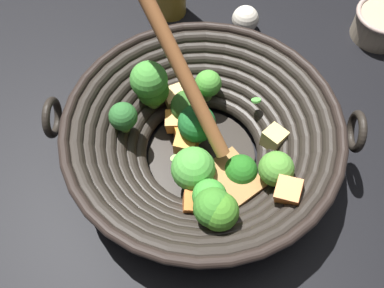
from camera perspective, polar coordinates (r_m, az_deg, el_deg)
name	(u,v)px	position (r m, az deg, el deg)	size (l,w,h in m)	color
ground_plane	(201,158)	(0.60, 1.30, -1.88)	(4.00, 4.00, 0.00)	black
wok	(202,136)	(0.55, 1.33, 1.08)	(0.40, 0.36, 0.28)	black
prep_bowl	(382,23)	(0.80, 24.54, 14.81)	(0.10, 0.10, 0.05)	tan
garlic_bulb	(245,19)	(0.75, 7.30, 16.59)	(0.05, 0.05, 0.05)	silver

